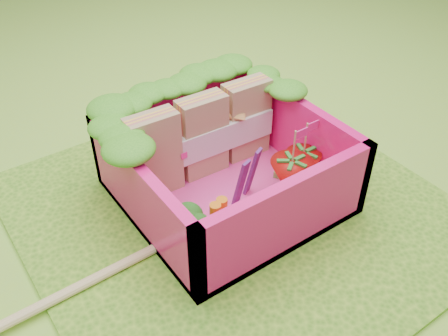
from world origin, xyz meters
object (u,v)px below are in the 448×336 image
strawberry_left (291,179)px  broccoli (189,226)px  bento_box (226,164)px  chopsticks (93,280)px  strawberry_right (302,167)px  sandwich_stack (203,136)px

strawberry_left → broccoli: bearing=-178.6°
bento_box → strawberry_left: strawberry_left is taller
broccoli → strawberry_left: 0.80m
strawberry_left → chopsticks: 1.38m
chopsticks → strawberry_left: bearing=-4.8°
bento_box → broccoli: size_ratio=4.20×
broccoli → strawberry_right: size_ratio=0.64×
sandwich_stack → strawberry_right: size_ratio=2.23×
bento_box → strawberry_right: size_ratio=2.69×
strawberry_left → strawberry_right: size_ratio=1.08×
bento_box → chopsticks: (-1.05, -0.17, -0.25)m
bento_box → strawberry_right: 0.54m
strawberry_right → chopsticks: strawberry_right is taller
chopsticks → broccoli: bearing=-13.3°
strawberry_right → chopsticks: (-1.52, 0.05, -0.15)m
bento_box → sandwich_stack: sandwich_stack is taller
broccoli → strawberry_right: strawberry_right is taller
bento_box → broccoli: 0.57m
broccoli → strawberry_left: size_ratio=0.59×
bento_box → chopsticks: 1.09m
sandwich_stack → strawberry_right: bearing=-46.7°
bento_box → strawberry_left: bearing=-42.6°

